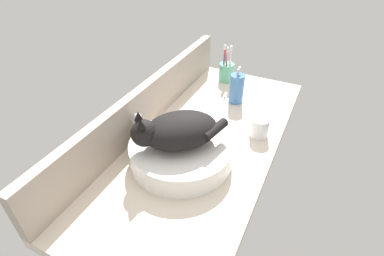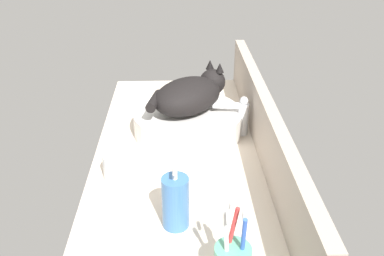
{
  "view_description": "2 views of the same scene",
  "coord_description": "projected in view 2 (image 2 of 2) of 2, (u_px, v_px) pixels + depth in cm",
  "views": [
    {
      "loc": [
        -83.3,
        -35.38,
        72.35
      ],
      "look_at": [
        -4.48,
        2.68,
        7.6
      ],
      "focal_mm": 28.0,
      "sensor_mm": 36.0,
      "label": 1
    },
    {
      "loc": [
        112.24,
        -0.83,
        69.59
      ],
      "look_at": [
        2.46,
        3.01,
        10.56
      ],
      "focal_mm": 40.0,
      "sensor_mm": 36.0,
      "label": 2
    }
  ],
  "objects": [
    {
      "name": "cat",
      "position": [
        190.0,
        94.0,
        1.39
      ],
      "size": [
        29.51,
        29.86,
        14.0
      ],
      "color": "black",
      "rests_on": "sink_basin"
    },
    {
      "name": "faucet",
      "position": [
        240.0,
        114.0,
        1.4
      ],
      "size": [
        3.84,
        11.86,
        13.6
      ],
      "color": "silver",
      "rests_on": "ground_plane"
    },
    {
      "name": "sink_basin",
      "position": [
        188.0,
        122.0,
        1.42
      ],
      "size": [
        35.75,
        35.75,
        7.87
      ],
      "primitive_type": "cylinder",
      "color": "white",
      "rests_on": "ground_plane"
    },
    {
      "name": "water_glass",
      "position": [
        117.0,
        168.0,
        1.19
      ],
      "size": [
        7.28,
        7.28,
        7.85
      ],
      "color": "white",
      "rests_on": "ground_plane"
    },
    {
      "name": "backsplash_panel",
      "position": [
        265.0,
        128.0,
        1.28
      ],
      "size": [
        121.82,
        3.6,
        17.78
      ],
      "primitive_type": "cube",
      "color": "#AD9E8E",
      "rests_on": "ground_plane"
    },
    {
      "name": "ground_plane",
      "position": [
        182.0,
        160.0,
        1.33
      ],
      "size": [
        121.82,
        53.79,
        4.0
      ],
      "primitive_type": "cube",
      "color": "beige"
    },
    {
      "name": "soap_dispenser",
      "position": [
        175.0,
        202.0,
        1.0
      ],
      "size": [
        6.46,
        6.46,
        16.75
      ],
      "color": "#3F72B2",
      "rests_on": "ground_plane"
    }
  ]
}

